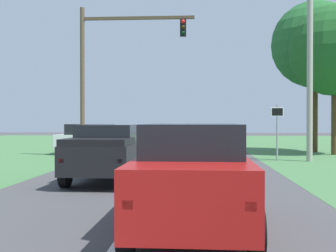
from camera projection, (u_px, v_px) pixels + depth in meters
name	position (u px, v px, depth m)	size (l,w,h in m)	color
ground_plane	(156.00, 183.00, 13.96)	(120.00, 120.00, 0.00)	#424244
red_suv_near	(193.00, 174.00, 8.02)	(2.13, 4.86, 1.89)	#9E1411
pickup_truck_lead	(109.00, 152.00, 14.41)	(2.27, 4.94, 1.82)	black
traffic_light	(109.00, 61.00, 24.00)	(6.14, 0.40, 8.02)	brown
keep_moving_sign	(277.00, 125.00, 21.59)	(0.60, 0.09, 2.73)	gray
oak_tree_right	(335.00, 50.00, 25.66)	(5.22, 5.22, 8.60)	#4C351E
crossing_suv_far	(93.00, 138.00, 26.25)	(4.39, 2.15, 1.75)	silver
utility_pole_right	(310.00, 65.00, 21.46)	(0.28, 0.28, 9.27)	#9E998E
extra_tree_1	(315.00, 45.00, 27.78)	(5.36, 5.36, 9.37)	#4C351E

